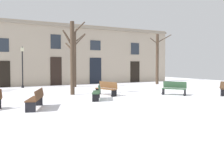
{
  "coord_description": "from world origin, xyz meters",
  "views": [
    {
      "loc": [
        -8.46,
        -14.07,
        2.0
      ],
      "look_at": [
        0.0,
        1.94,
        1.28
      ],
      "focal_mm": 39.33,
      "sensor_mm": 36.0,
      "label": 1
    }
  ],
  "objects_px": {
    "tree_near_facade": "(157,58)",
    "bench_facing_shops": "(36,99)",
    "bench_far_corner": "(97,92)",
    "bench_back_to_back_right": "(107,88)",
    "streetlamp": "(22,62)",
    "tree_left_of_center": "(75,58)",
    "bench_near_center_tree": "(174,88)",
    "tree_center": "(72,56)"
  },
  "relations": [
    {
      "from": "bench_facing_shops",
      "to": "bench_near_center_tree",
      "type": "bearing_deg",
      "value": 117.25
    },
    {
      "from": "bench_back_to_back_right",
      "to": "bench_facing_shops",
      "type": "bearing_deg",
      "value": -73.17
    },
    {
      "from": "streetlamp",
      "to": "bench_far_corner",
      "type": "distance_m",
      "value": 10.28
    },
    {
      "from": "tree_center",
      "to": "streetlamp",
      "type": "xyz_separation_m",
      "value": [
        -2.25,
        6.73,
        -0.4
      ]
    },
    {
      "from": "streetlamp",
      "to": "bench_facing_shops",
      "type": "height_order",
      "value": "streetlamp"
    },
    {
      "from": "tree_near_facade",
      "to": "streetlamp",
      "type": "distance_m",
      "value": 13.09
    },
    {
      "from": "streetlamp",
      "to": "tree_near_facade",
      "type": "bearing_deg",
      "value": -10.27
    },
    {
      "from": "bench_far_corner",
      "to": "tree_center",
      "type": "bearing_deg",
      "value": -145.05
    },
    {
      "from": "bench_far_corner",
      "to": "bench_near_center_tree",
      "type": "bearing_deg",
      "value": 112.89
    },
    {
      "from": "bench_far_corner",
      "to": "bench_back_to_back_right",
      "type": "bearing_deg",
      "value": 165.38
    },
    {
      "from": "tree_near_facade",
      "to": "tree_center",
      "type": "relative_size",
      "value": 1.02
    },
    {
      "from": "tree_left_of_center",
      "to": "tree_center",
      "type": "distance_m",
      "value": 5.71
    },
    {
      "from": "bench_far_corner",
      "to": "bench_near_center_tree",
      "type": "height_order",
      "value": "bench_near_center_tree"
    },
    {
      "from": "tree_near_facade",
      "to": "bench_far_corner",
      "type": "bearing_deg",
      "value": -143.88
    },
    {
      "from": "bench_back_to_back_right",
      "to": "bench_near_center_tree",
      "type": "relative_size",
      "value": 1.19
    },
    {
      "from": "tree_left_of_center",
      "to": "tree_near_facade",
      "type": "bearing_deg",
      "value": -6.28
    },
    {
      "from": "bench_near_center_tree",
      "to": "bench_far_corner",
      "type": "bearing_deg",
      "value": -129.34
    },
    {
      "from": "bench_facing_shops",
      "to": "bench_back_to_back_right",
      "type": "height_order",
      "value": "bench_back_to_back_right"
    },
    {
      "from": "tree_near_facade",
      "to": "bench_near_center_tree",
      "type": "distance_m",
      "value": 9.38
    },
    {
      "from": "bench_back_to_back_right",
      "to": "bench_far_corner",
      "type": "bearing_deg",
      "value": -54.27
    },
    {
      "from": "bench_far_corner",
      "to": "streetlamp",
      "type": "bearing_deg",
      "value": -137.94
    },
    {
      "from": "tree_center",
      "to": "bench_facing_shops",
      "type": "height_order",
      "value": "tree_center"
    },
    {
      "from": "bench_near_center_tree",
      "to": "bench_back_to_back_right",
      "type": "bearing_deg",
      "value": -151.36
    },
    {
      "from": "bench_back_to_back_right",
      "to": "tree_near_facade",
      "type": "bearing_deg",
      "value": 110.55
    },
    {
      "from": "tree_left_of_center",
      "to": "bench_back_to_back_right",
      "type": "distance_m",
      "value": 7.11
    },
    {
      "from": "tree_near_facade",
      "to": "streetlamp",
      "type": "relative_size",
      "value": 1.44
    },
    {
      "from": "tree_near_facade",
      "to": "bench_back_to_back_right",
      "type": "distance_m",
      "value": 10.77
    },
    {
      "from": "tree_left_of_center",
      "to": "tree_near_facade",
      "type": "distance_m",
      "value": 8.65
    },
    {
      "from": "tree_near_facade",
      "to": "bench_near_center_tree",
      "type": "height_order",
      "value": "tree_near_facade"
    },
    {
      "from": "bench_near_center_tree",
      "to": "tree_near_facade",
      "type": "bearing_deg",
      "value": 113.06
    },
    {
      "from": "bench_back_to_back_right",
      "to": "bench_near_center_tree",
      "type": "xyz_separation_m",
      "value": [
        4.04,
        -1.95,
        -0.01
      ]
    },
    {
      "from": "streetlamp",
      "to": "bench_near_center_tree",
      "type": "bearing_deg",
      "value": -51.17
    },
    {
      "from": "tree_near_facade",
      "to": "bench_facing_shops",
      "type": "bearing_deg",
      "value": -147.73
    },
    {
      "from": "tree_left_of_center",
      "to": "bench_near_center_tree",
      "type": "xyz_separation_m",
      "value": [
        3.87,
        -8.73,
        -2.16
      ]
    },
    {
      "from": "tree_near_facade",
      "to": "bench_facing_shops",
      "type": "height_order",
      "value": "tree_near_facade"
    },
    {
      "from": "streetlamp",
      "to": "tree_left_of_center",
      "type": "bearing_deg",
      "value": -17.98
    },
    {
      "from": "tree_left_of_center",
      "to": "streetlamp",
      "type": "xyz_separation_m",
      "value": [
        -4.27,
        1.39,
        -0.39
      ]
    },
    {
      "from": "tree_near_facade",
      "to": "tree_center",
      "type": "distance_m",
      "value": 11.49
    },
    {
      "from": "tree_left_of_center",
      "to": "bench_back_to_back_right",
      "type": "xyz_separation_m",
      "value": [
        -0.17,
        -6.78,
        -2.15
      ]
    },
    {
      "from": "streetlamp",
      "to": "bench_facing_shops",
      "type": "bearing_deg",
      "value": -94.93
    },
    {
      "from": "tree_near_facade",
      "to": "tree_center",
      "type": "bearing_deg",
      "value": -157.49
    },
    {
      "from": "tree_center",
      "to": "streetlamp",
      "type": "distance_m",
      "value": 7.11
    }
  ]
}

